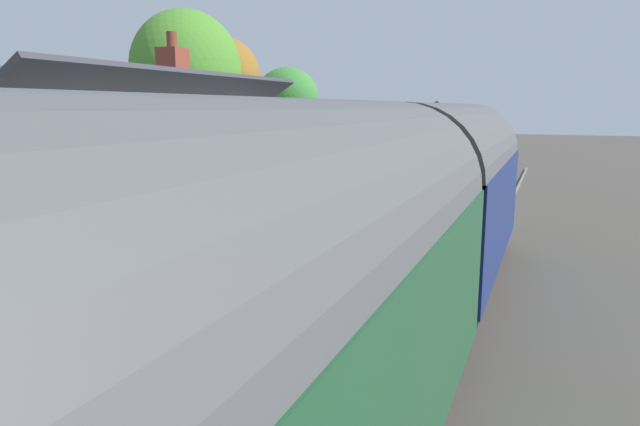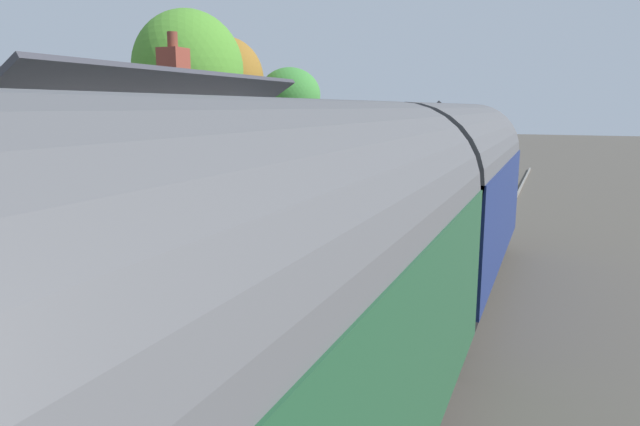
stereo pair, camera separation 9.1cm
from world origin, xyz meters
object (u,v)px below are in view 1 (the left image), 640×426
(planter_under_sign, at_px, (351,180))
(planter_edge_near, at_px, (333,224))
(bench_by_lamp, at_px, (362,178))
(bench_platform_end, at_px, (306,198))
(tree_distant, at_px, (186,69))
(tree_far_left, at_px, (143,109))
(lamp_post_platform, at_px, (436,126))
(tree_behind_building, at_px, (224,80))
(station_building, at_px, (122,197))
(planter_edge_far, at_px, (371,173))
(tree_mid_background, at_px, (287,95))
(train, at_px, (401,229))

(planter_under_sign, relative_size, planter_edge_near, 1.29)
(bench_by_lamp, xyz_separation_m, bench_platform_end, (-5.65, 0.03, 0.00))
(tree_distant, distance_m, tree_far_left, 6.20)
(bench_by_lamp, relative_size, lamp_post_platform, 0.39)
(bench_platform_end, xyz_separation_m, planter_edge_near, (-2.67, -1.94, -0.14))
(tree_behind_building, bearing_deg, tree_far_left, 117.60)
(station_building, distance_m, tree_far_left, 18.15)
(planter_edge_far, distance_m, tree_mid_background, 7.54)
(bench_by_lamp, distance_m, tree_far_left, 12.81)
(bench_by_lamp, relative_size, tree_distant, 0.17)
(station_building, relative_size, planter_edge_near, 12.79)
(station_building, distance_m, bench_by_lamp, 12.50)
(bench_platform_end, xyz_separation_m, tree_distant, (4.30, 7.32, 4.38))
(tree_distant, bearing_deg, station_building, -151.33)
(tree_far_left, bearing_deg, tree_mid_background, -57.39)
(lamp_post_platform, xyz_separation_m, tree_mid_background, (3.18, 8.53, 1.40))
(train, relative_size, planter_edge_near, 27.06)
(bench_by_lamp, relative_size, planter_edge_far, 1.78)
(station_building, bearing_deg, bench_platform_end, -10.73)
(planter_edge_far, relative_size, tree_behind_building, 0.10)
(station_building, height_order, tree_distant, tree_distant)
(station_building, xyz_separation_m, bench_platform_end, (6.75, -1.28, -0.95))
(station_building, relative_size, tree_distant, 0.98)
(tree_behind_building, relative_size, tree_far_left, 1.20)
(planter_edge_near, relative_size, tree_far_left, 0.10)
(train, height_order, tree_distant, tree_distant)
(bench_platform_end, height_order, tree_far_left, tree_far_left)
(planter_edge_far, bearing_deg, bench_platform_end, -177.29)
(station_building, xyz_separation_m, planter_under_sign, (13.15, -0.56, -1.14))
(station_building, bearing_deg, planter_edge_near, -38.32)
(bench_by_lamp, distance_m, tree_distant, 8.66)
(train, bearing_deg, tree_mid_background, 30.60)
(tree_behind_building, bearing_deg, planter_edge_near, -138.69)
(bench_platform_end, relative_size, tree_behind_building, 0.18)
(tree_mid_background, distance_m, tree_far_left, 7.42)
(train, bearing_deg, lamp_post_platform, 8.93)
(tree_mid_background, bearing_deg, bench_by_lamp, -133.66)
(station_building, bearing_deg, tree_behind_building, 24.64)
(tree_mid_background, bearing_deg, bench_platform_end, -152.00)
(train, relative_size, station_building, 2.12)
(station_building, xyz_separation_m, tree_distant, (11.05, 6.04, 3.43))
(bench_by_lamp, bearing_deg, planter_edge_far, 9.53)
(planter_edge_near, bearing_deg, tree_far_left, 54.47)
(planter_edge_far, bearing_deg, planter_under_sign, 168.66)
(planter_edge_near, bearing_deg, train, -146.28)
(tree_distant, xyz_separation_m, tree_mid_background, (7.21, -1.20, -0.95))
(train, bearing_deg, tree_distant, 47.10)
(bench_platform_end, xyz_separation_m, planter_edge_far, (8.09, 0.38, -0.06))
(planter_under_sign, bearing_deg, train, -157.55)
(station_building, relative_size, tree_mid_background, 1.28)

